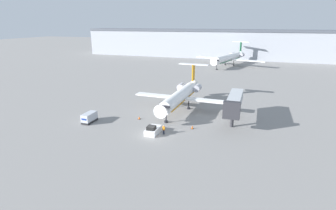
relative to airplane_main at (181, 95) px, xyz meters
The scene contains 10 objects.
ground_plane 17.61m from the airplane_main, 91.28° to the right, with size 600.00×600.00×0.00m, color gray.
terminal_building 102.86m from the airplane_main, 90.22° to the left, with size 180.00×16.80×16.63m.
airplane_main is the anchor object (origin of this frame).
pushback_tug 16.44m from the airplane_main, 92.68° to the right, with size 2.16×4.04×1.82m.
luggage_cart 21.98m from the airplane_main, 136.50° to the right, with size 1.72×3.74×2.05m.
worker_near_tug 16.13m from the airplane_main, 85.28° to the right, with size 0.40×0.26×1.85m.
traffic_cone_left 12.33m from the airplane_main, 123.58° to the right, with size 0.61×0.61×0.65m.
traffic_cone_right 13.26m from the airplane_main, 63.16° to the right, with size 0.52×0.52×0.75m.
airplane_parked_far_left 73.56m from the airplane_main, 87.48° to the left, with size 34.75×35.37×10.76m.
jet_bridge 14.16m from the airplane_main, 21.39° to the right, with size 3.20×13.25×6.19m.
Camera 1 is at (17.42, -41.80, 20.28)m, focal length 28.00 mm.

